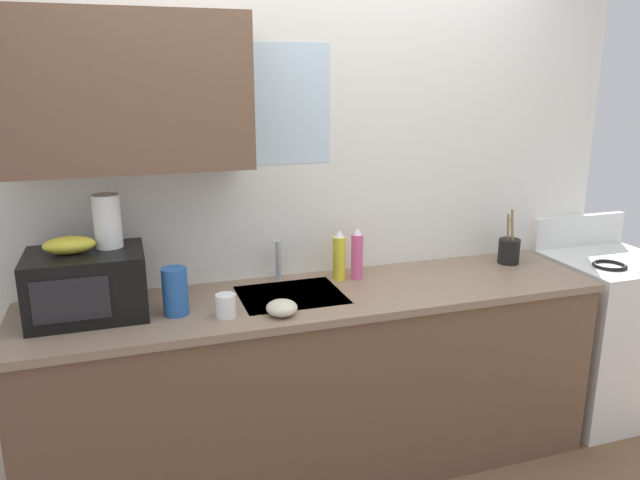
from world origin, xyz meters
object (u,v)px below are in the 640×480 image
(cereal_canister, at_px, (175,291))
(stove_range, at_px, (603,335))
(dish_soap_bottle_yellow, at_px, (339,256))
(banana_bunch, at_px, (69,245))
(utensil_crock, at_px, (509,250))
(microwave, at_px, (87,284))
(mug_white, at_px, (226,306))
(small_bowl, at_px, (282,308))
(dish_soap_bottle_pink, at_px, (357,255))
(paper_towel_roll, at_px, (107,221))

(cereal_canister, bearing_deg, stove_range, 1.33)
(stove_range, xyz_separation_m, dish_soap_bottle_yellow, (-1.51, 0.15, 0.56))
(banana_bunch, bearing_deg, utensil_crock, 1.89)
(microwave, xyz_separation_m, cereal_canister, (0.34, -0.10, -0.04))
(banana_bunch, relative_size, mug_white, 2.11)
(stove_range, bearing_deg, mug_white, -176.12)
(dish_soap_bottle_yellow, height_order, mug_white, dish_soap_bottle_yellow)
(stove_range, relative_size, banana_bunch, 5.40)
(microwave, height_order, dish_soap_bottle_yellow, microwave)
(microwave, xyz_separation_m, small_bowl, (0.75, -0.25, -0.10))
(dish_soap_bottle_yellow, relative_size, mug_white, 2.60)
(dish_soap_bottle_pink, distance_m, utensil_crock, 0.85)
(banana_bunch, height_order, mug_white, banana_bunch)
(dish_soap_bottle_pink, bearing_deg, paper_towel_roll, -177.84)
(stove_range, distance_m, mug_white, 2.18)
(paper_towel_roll, distance_m, cereal_canister, 0.40)
(dish_soap_bottle_yellow, bearing_deg, dish_soap_bottle_pink, -8.88)
(dish_soap_bottle_pink, relative_size, small_bowl, 1.96)
(banana_bunch, xyz_separation_m, dish_soap_bottle_pink, (1.27, 0.09, -0.18))
(banana_bunch, relative_size, cereal_canister, 1.01)
(paper_towel_roll, height_order, utensil_crock, paper_towel_roll)
(microwave, relative_size, banana_bunch, 2.30)
(dish_soap_bottle_pink, relative_size, mug_white, 2.68)
(paper_towel_roll, bearing_deg, small_bowl, -24.74)
(stove_range, xyz_separation_m, utensil_crock, (-0.58, 0.12, 0.51))
(stove_range, bearing_deg, cereal_canister, -178.67)
(microwave, height_order, small_bowl, microwave)
(microwave, xyz_separation_m, banana_bunch, (-0.05, 0.00, 0.17))
(mug_white, distance_m, small_bowl, 0.23)
(dish_soap_bottle_yellow, height_order, utensil_crock, utensil_crock)
(microwave, relative_size, small_bowl, 3.54)
(dish_soap_bottle_yellow, bearing_deg, stove_range, -5.74)
(cereal_canister, bearing_deg, dish_soap_bottle_yellow, 14.58)
(banana_bunch, relative_size, small_bowl, 1.54)
(small_bowl, bearing_deg, paper_towel_roll, 155.26)
(microwave, distance_m, cereal_canister, 0.36)
(banana_bunch, height_order, cereal_canister, banana_bunch)
(dish_soap_bottle_yellow, bearing_deg, cereal_canister, -165.42)
(cereal_canister, bearing_deg, mug_white, -25.21)
(paper_towel_roll, height_order, cereal_canister, paper_towel_roll)
(utensil_crock, bearing_deg, paper_towel_roll, -179.42)
(banana_bunch, height_order, small_bowl, banana_bunch)
(banana_bunch, distance_m, cereal_canister, 0.45)
(utensil_crock, bearing_deg, dish_soap_bottle_pink, 178.49)
(microwave, xyz_separation_m, dish_soap_bottle_pink, (1.22, 0.09, -0.01))
(banana_bunch, xyz_separation_m, cereal_canister, (0.39, -0.10, -0.21))
(paper_towel_roll, distance_m, dish_soap_bottle_yellow, 1.07)
(utensil_crock, bearing_deg, small_bowl, -166.33)
(paper_towel_roll, xyz_separation_m, mug_white, (0.43, -0.24, -0.33))
(cereal_canister, height_order, utensil_crock, utensil_crock)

